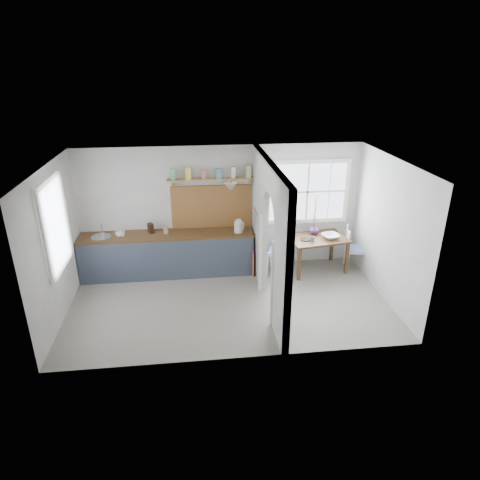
{
  "coord_description": "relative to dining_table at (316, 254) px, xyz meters",
  "views": [
    {
      "loc": [
        -0.61,
        -6.8,
        4.15
      ],
      "look_at": [
        0.23,
        0.29,
        1.12
      ],
      "focal_mm": 32.0,
      "sensor_mm": 36.0,
      "label": 1
    }
  ],
  "objects": [
    {
      "name": "utensil_rail",
      "position": [
        -1.34,
        -0.23,
        1.08
      ],
      "size": [
        0.02,
        0.5,
        0.02
      ],
      "primitive_type": "cylinder",
      "rotation": [
        1.57,
        0.0,
        0.0
      ],
      "color": "#BBBDC1",
      "rests_on": "partition"
    },
    {
      "name": "mug_b",
      "position": [
        -4.03,
        0.16,
        0.59
      ],
      "size": [
        0.15,
        0.15,
        0.11
      ],
      "primitive_type": "imported",
      "rotation": [
        0.0,
        0.0,
        -0.08
      ],
      "color": "white",
      "rests_on": "counter"
    },
    {
      "name": "partition",
      "position": [
        -1.25,
        -1.07,
        1.08
      ],
      "size": [
        0.12,
        3.2,
        2.6
      ],
      "color": "silver",
      "rests_on": "floor"
    },
    {
      "name": "ceiling",
      "position": [
        -1.95,
        -1.13,
        2.23
      ],
      "size": [
        5.8,
        3.2,
        0.01
      ],
      "primitive_type": "cube",
      "color": "silver",
      "rests_on": "walls"
    },
    {
      "name": "floor",
      "position": [
        -1.95,
        -1.13,
        -0.37
      ],
      "size": [
        5.8,
        3.2,
        0.01
      ],
      "primitive_type": "cube",
      "color": "gray",
      "rests_on": "ground"
    },
    {
      "name": "backsplash",
      "position": [
        -2.16,
        0.45,
        0.98
      ],
      "size": [
        1.65,
        0.03,
        0.9
      ],
      "primitive_type": "cube",
      "color": "#9A6438",
      "rests_on": "walls"
    },
    {
      "name": "shelf",
      "position": [
        -2.16,
        0.36,
        1.63
      ],
      "size": [
        1.75,
        0.2,
        0.21
      ],
      "color": "#AE8947",
      "rests_on": "walls"
    },
    {
      "name": "towel_orange",
      "position": [
        -1.37,
        -0.19,
        -0.12
      ],
      "size": [
        0.02,
        0.03,
        0.52
      ],
      "primitive_type": "cube",
      "color": "orange",
      "rests_on": "counter"
    },
    {
      "name": "plate",
      "position": [
        -0.29,
        -0.09,
        0.38
      ],
      "size": [
        0.24,
        0.24,
        0.02
      ],
      "primitive_type": "cylinder",
      "rotation": [
        0.0,
        0.0,
        0.17
      ],
      "color": "black",
      "rests_on": "dining_table"
    },
    {
      "name": "kettle",
      "position": [
        -1.65,
        0.09,
        0.67
      ],
      "size": [
        0.27,
        0.24,
        0.28
      ],
      "primitive_type": null,
      "rotation": [
        0.0,
        0.0,
        -0.29
      ],
      "color": "silver",
      "rests_on": "counter"
    },
    {
      "name": "nook_window",
      "position": [
        -0.15,
        0.43,
        1.23
      ],
      "size": [
        1.76,
        0.1,
        1.3
      ],
      "primitive_type": null,
      "color": "white",
      "rests_on": "walls"
    },
    {
      "name": "dining_table",
      "position": [
        0.0,
        0.0,
        0.0
      ],
      "size": [
        1.29,
        0.96,
        0.74
      ],
      "primitive_type": null,
      "rotation": [
        0.0,
        0.0,
        0.16
      ],
      "color": "brown",
      "rests_on": "floor"
    },
    {
      "name": "bowl",
      "position": [
        0.25,
        -0.06,
        0.41
      ],
      "size": [
        0.41,
        0.41,
        0.08
      ],
      "primitive_type": "imported",
      "rotation": [
        0.0,
        0.0,
        0.24
      ],
      "color": "white",
      "rests_on": "dining_table"
    },
    {
      "name": "table_cup",
      "position": [
        -0.16,
        -0.16,
        0.42
      ],
      "size": [
        0.14,
        0.14,
        0.1
      ],
      "primitive_type": "imported",
      "rotation": [
        0.0,
        0.0,
        -0.42
      ],
      "color": "#648661",
      "rests_on": "dining_table"
    },
    {
      "name": "jar",
      "position": [
        -3.11,
        0.2,
        0.61
      ],
      "size": [
        0.13,
        0.13,
        0.17
      ],
      "primitive_type": "cylinder",
      "rotation": [
        0.0,
        0.0,
        -0.37
      ],
      "color": "#97875E",
      "rests_on": "counter"
    },
    {
      "name": "pendant_lamp",
      "position": [
        -1.8,
        0.02,
        1.51
      ],
      "size": [
        0.26,
        0.26,
        0.16
      ],
      "primitive_type": "cone",
      "color": "beige",
      "rests_on": "ceiling"
    },
    {
      "name": "knife_block",
      "position": [
        -3.41,
        0.27,
        0.63
      ],
      "size": [
        0.14,
        0.16,
        0.2
      ],
      "primitive_type": "cube",
      "rotation": [
        0.0,
        0.0,
        0.42
      ],
      "color": "black",
      "rests_on": "counter"
    },
    {
      "name": "walls",
      "position": [
        -1.95,
        -1.13,
        0.93
      ],
      "size": [
        5.81,
        3.21,
        2.6
      ],
      "color": "silver",
      "rests_on": "floor"
    },
    {
      "name": "counter",
      "position": [
        -3.08,
        0.2,
        0.09
      ],
      "size": [
        3.5,
        0.6,
        0.9
      ],
      "color": "brown",
      "rests_on": "floor"
    },
    {
      "name": "chair_right",
      "position": [
        0.85,
        -0.03,
        0.09
      ],
      "size": [
        0.5,
        0.5,
        0.92
      ],
      "primitive_type": null,
      "rotation": [
        0.0,
        0.0,
        1.34
      ],
      "color": "white",
      "rests_on": "floor"
    },
    {
      "name": "vase",
      "position": [
        -0.03,
        0.19,
        0.47
      ],
      "size": [
        0.26,
        0.26,
        0.21
      ],
      "primitive_type": "imported",
      "rotation": [
        0.0,
        0.0,
        0.37
      ],
      "color": "#412551",
      "rests_on": "dining_table"
    },
    {
      "name": "chair_left",
      "position": [
        -0.82,
        0.02,
        0.09
      ],
      "size": [
        0.54,
        0.54,
        0.91
      ],
      "primitive_type": null,
      "rotation": [
        0.0,
        0.0,
        -1.93
      ],
      "color": "white",
      "rests_on": "floor"
    },
    {
      "name": "mug_a",
      "position": [
        -3.97,
        0.16,
        0.58
      ],
      "size": [
        0.11,
        0.11,
        0.11
      ],
      "primitive_type": "imported",
      "rotation": [
        0.0,
        0.0,
        0.01
      ],
      "color": "white",
      "rests_on": "counter"
    },
    {
      "name": "towel_magenta",
      "position": [
        -1.37,
        -0.15,
        -0.09
      ],
      "size": [
        0.02,
        0.03,
        0.58
      ],
      "primitive_type": "cube",
      "color": "#CD2358",
      "rests_on": "counter"
    },
    {
      "name": "kitchen_window",
      "position": [
        -4.82,
        -1.13,
        1.28
      ],
      "size": [
        0.1,
        1.16,
        1.5
      ],
      "primitive_type": null,
      "color": "white",
      "rests_on": "walls"
    },
    {
      "name": "sink",
      "position": [
        -4.38,
        0.17,
        0.52
      ],
      "size": [
        0.4,
        0.4,
        0.02
      ],
      "primitive_type": "cylinder",
      "color": "#BBBDC1",
      "rests_on": "counter"
    }
  ]
}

